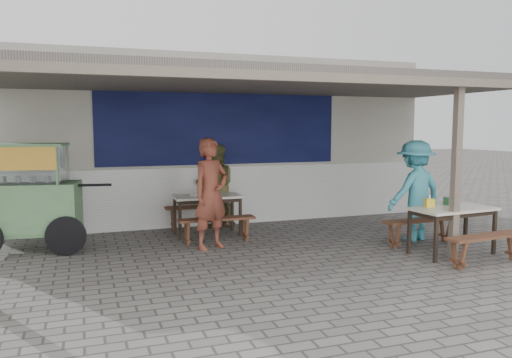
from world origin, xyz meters
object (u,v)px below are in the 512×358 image
object	(u,v)px
bench_right_street	(488,242)
bench_right_wall	(421,225)
table_right	(453,213)
donation_box	(451,201)
patron_right_table	(415,190)
bench_left_wall	(199,212)
patron_wall_side	(216,186)
vendor_cart	(28,193)
condiment_jar	(213,192)
patron_street_side	(211,194)
tissue_box	(429,203)
bench_left_street	(217,224)
table_left	(207,200)
condiment_bowl	(194,195)

from	to	relation	value
bench_right_street	bench_right_wall	distance (m)	1.38
table_right	donation_box	bearing A→B (deg)	51.58
patron_right_table	bench_right_wall	bearing A→B (deg)	59.51
bench_left_wall	patron_wall_side	size ratio (longest dim) A/B	0.81
vendor_cart	condiment_jar	distance (m)	3.19
bench_right_wall	donation_box	xyz separation A→B (m)	(0.22, -0.45, 0.48)
patron_street_side	tissue_box	size ratio (longest dim) A/B	13.81
patron_right_table	condiment_jar	world-z (taller)	patron_right_table
bench_left_street	patron_street_side	world-z (taller)	patron_street_side
table_right	vendor_cart	bearing A→B (deg)	154.01
condiment_jar	table_left	bearing A→B (deg)	-136.87
bench_left_street	vendor_cart	xyz separation A→B (m)	(-3.01, 0.49, 0.62)
patron_wall_side	condiment_jar	xyz separation A→B (m)	(-0.20, -0.56, -0.04)
bench_left_wall	bench_right_wall	xyz separation A→B (m)	(3.27, -2.65, 0.00)
bench_right_street	vendor_cart	world-z (taller)	vendor_cart
bench_left_street	tissue_box	xyz separation A→B (m)	(3.02, -1.78, 0.48)
bench_left_wall	table_left	bearing A→B (deg)	-90.00
donation_box	tissue_box	bearing A→B (deg)	-171.85
patron_right_table	donation_box	distance (m)	0.82
bench_left_wall	condiment_jar	bearing A→B (deg)	-73.84
bench_right_street	patron_street_side	bearing A→B (deg)	142.06
table_left	vendor_cart	size ratio (longest dim) A/B	0.55
patron_right_table	table_left	bearing A→B (deg)	-35.09
patron_right_table	tissue_box	world-z (taller)	patron_right_table
bench_left_wall	patron_right_table	distance (m)	4.14
vendor_cart	patron_wall_side	distance (m)	3.49
patron_street_side	donation_box	distance (m)	3.92
table_left	patron_wall_side	world-z (taller)	patron_wall_side
bench_left_street	bench_right_street	bearing A→B (deg)	-37.65
bench_left_wall	patron_right_table	world-z (taller)	patron_right_table
bench_right_wall	tissue_box	bearing A→B (deg)	-120.91
patron_right_table	condiment_bowl	xyz separation A→B (m)	(-3.65, 1.60, -0.12)
bench_left_street	bench_left_wall	bearing A→B (deg)	90.00
condiment_bowl	bench_left_wall	bearing A→B (deg)	70.04
table_right	bench_right_wall	world-z (taller)	table_right
bench_left_street	condiment_jar	bearing A→B (deg)	79.40
bench_left_street	bench_right_wall	distance (m)	3.51
bench_right_street	condiment_jar	distance (m)	4.77
patron_street_side	condiment_bowl	xyz separation A→B (m)	(-0.07, 1.02, -0.14)
patron_right_table	condiment_jar	size ratio (longest dim) A/B	21.61
patron_right_table	donation_box	world-z (taller)	patron_right_table
bench_right_wall	patron_wall_side	bearing A→B (deg)	132.65
patron_right_table	bench_left_wall	bearing A→B (deg)	-43.94
table_left	tissue_box	distance (m)	3.90
bench_left_street	tissue_box	size ratio (longest dim) A/B	10.09
bench_right_wall	patron_right_table	bearing A→B (deg)	64.55
bench_left_wall	patron_wall_side	distance (m)	0.61
table_right	patron_wall_side	world-z (taller)	patron_wall_side
condiment_jar	vendor_cart	bearing A→B (deg)	-173.60
table_left	bench_left_street	distance (m)	0.77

